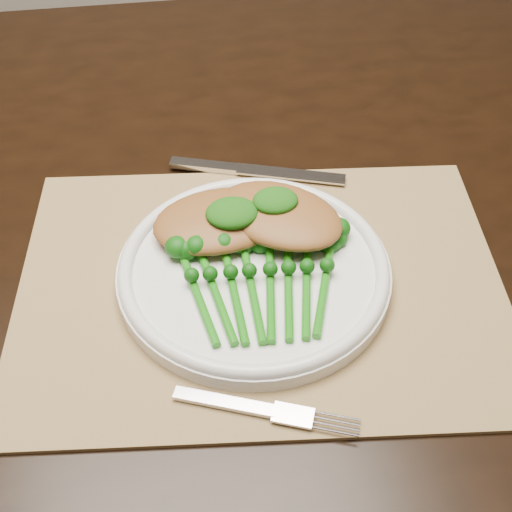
{
  "coord_description": "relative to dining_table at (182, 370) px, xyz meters",
  "views": [
    {
      "loc": [
        -0.02,
        -0.6,
        1.28
      ],
      "look_at": [
        0.05,
        -0.12,
        0.78
      ],
      "focal_mm": 50.0,
      "sensor_mm": 36.0,
      "label": 1
    }
  ],
  "objects": [
    {
      "name": "floor",
      "position": [
        0.04,
        -0.04,
        -0.38
      ],
      "size": [
        4.0,
        4.0,
        0.0
      ],
      "primitive_type": "plane",
      "color": "brown",
      "rests_on": "ground"
    },
    {
      "name": "dining_table",
      "position": [
        0.0,
        0.0,
        0.0
      ],
      "size": [
        1.61,
        0.92,
        0.75
      ],
      "rotation": [
        0.0,
        0.0,
        0.01
      ],
      "color": "black",
      "rests_on": "ground"
    },
    {
      "name": "placemat",
      "position": [
        0.1,
        -0.18,
        0.37
      ],
      "size": [
        0.51,
        0.39,
        0.0
      ],
      "primitive_type": "cube",
      "rotation": [
        0.0,
        0.0,
        -0.09
      ],
      "color": "#93754A",
      "rests_on": "dining_table"
    },
    {
      "name": "dinner_plate",
      "position": [
        0.09,
        -0.17,
        0.39
      ],
      "size": [
        0.27,
        0.27,
        0.02
      ],
      "color": "white",
      "rests_on": "placemat"
    },
    {
      "name": "knife",
      "position": [
        0.1,
        -0.0,
        0.38
      ],
      "size": [
        0.2,
        0.08,
        0.01
      ],
      "rotation": [
        0.0,
        0.0,
        -0.3
      ],
      "color": "silver",
      "rests_on": "placemat"
    },
    {
      "name": "fork",
      "position": [
        0.09,
        -0.33,
        0.38
      ],
      "size": [
        0.16,
        0.07,
        0.0
      ],
      "rotation": [
        0.0,
        0.0,
        -0.35
      ],
      "color": "silver",
      "rests_on": "placemat"
    },
    {
      "name": "chicken_fillet_left",
      "position": [
        0.06,
        -0.11,
        0.41
      ],
      "size": [
        0.15,
        0.12,
        0.03
      ],
      "primitive_type": "ellipsoid",
      "rotation": [
        0.0,
        0.0,
        0.15
      ],
      "color": "brown",
      "rests_on": "dinner_plate"
    },
    {
      "name": "chicken_fillet_right",
      "position": [
        0.12,
        -0.12,
        0.41
      ],
      "size": [
        0.16,
        0.16,
        0.03
      ],
      "primitive_type": "ellipsoid",
      "rotation": [
        0.0,
        0.0,
        -0.65
      ],
      "color": "brown",
      "rests_on": "dinner_plate"
    },
    {
      "name": "pesto_dollop_left",
      "position": [
        0.07,
        -0.12,
        0.42
      ],
      "size": [
        0.05,
        0.05,
        0.02
      ],
      "primitive_type": "ellipsoid",
      "color": "#0E4009",
      "rests_on": "chicken_fillet_left"
    },
    {
      "name": "pesto_dollop_right",
      "position": [
        0.12,
        -0.11,
        0.43
      ],
      "size": [
        0.05,
        0.04,
        0.02
      ],
      "primitive_type": "ellipsoid",
      "color": "#0E4009",
      "rests_on": "chicken_fillet_right"
    },
    {
      "name": "broccolini_bundle",
      "position": [
        0.09,
        -0.21,
        0.4
      ],
      "size": [
        0.15,
        0.17,
        0.04
      ],
      "rotation": [
        0.0,
        0.0,
        -0.03
      ],
      "color": "#166B0E",
      "rests_on": "dinner_plate"
    }
  ]
}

